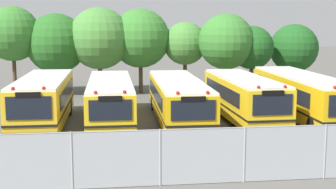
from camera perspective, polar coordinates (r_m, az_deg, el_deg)
name	(u,v)px	position (r m, az deg, el deg)	size (l,w,h in m)	color
ground_plane	(177,122)	(26.63, 1.15, -3.38)	(160.00, 160.00, 0.00)	#595651
school_bus_0	(44,100)	(26.29, -14.90, -0.60)	(2.55, 9.49, 2.78)	yellow
school_bus_1	(110,99)	(26.31, -7.04, -0.58)	(2.47, 10.44, 2.58)	yellow
school_bus_2	(178,98)	(26.51, 1.22, -0.49)	(2.75, 11.06, 2.54)	yellow
school_bus_3	(243,97)	(26.99, 9.13, -0.29)	(2.57, 9.55, 2.68)	yellow
school_bus_4	(303,95)	(28.25, 16.06, -0.06)	(2.77, 11.45, 2.73)	yellow
tree_0	(12,33)	(37.66, -18.50, 7.08)	(4.17, 4.17, 6.85)	#4C3823
tree_1	(54,43)	(37.35, -13.69, 6.14)	(4.64, 4.64, 6.32)	#4C3823
tree_2	(102,38)	(36.78, -8.07, 6.82)	(4.80, 4.80, 6.79)	#4C3823
tree_3	(139,38)	(37.32, -3.58, 6.89)	(4.68, 4.68, 6.70)	#4C3823
tree_4	(186,43)	(37.36, 2.16, 6.25)	(3.43, 3.43, 5.67)	#4C3823
tree_5	(225,41)	(36.47, 6.99, 6.54)	(4.31, 4.31, 6.30)	#4C3823
tree_6	(252,48)	(37.31, 10.21, 5.57)	(3.41, 3.41, 5.35)	#4C3823
tree_7	(294,48)	(40.11, 15.03, 5.45)	(3.98, 3.98, 5.49)	#4C3823
chainlink_fence	(203,155)	(16.43, 4.26, -7.38)	(20.94, 0.07, 2.02)	#9EA0A3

